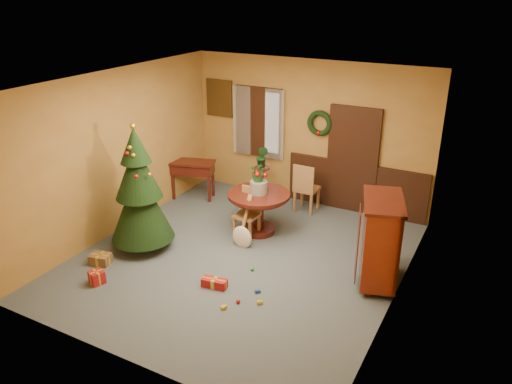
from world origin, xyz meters
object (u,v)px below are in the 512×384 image
Objects in this scene: chair_near at (249,211)px; sideboard at (380,239)px; dining_table at (259,205)px; christmas_tree at (139,191)px; writing_desk at (193,171)px.

chair_near is 0.66× the size of sideboard.
christmas_tree is (-1.48, -1.43, 0.50)m from dining_table.
dining_table is 2.12m from christmas_tree.
dining_table is at bearing 165.60° from sideboard.
chair_near is 1.94m from christmas_tree.
christmas_tree is at bearing -138.09° from chair_near.
writing_desk is 4.51m from sideboard.
dining_table is 2.43m from sideboard.
sideboard reaches higher than writing_desk.
sideboard is at bearing -17.54° from writing_desk.
writing_desk is at bearing 162.46° from sideboard.
sideboard reaches higher than chair_near.
sideboard reaches higher than dining_table.
christmas_tree reaches higher than dining_table.
chair_near is 2.09m from writing_desk.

